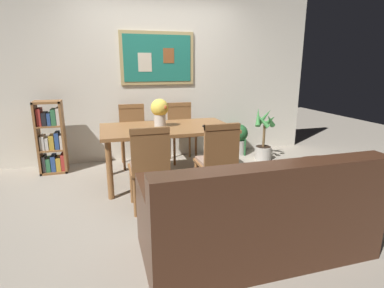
% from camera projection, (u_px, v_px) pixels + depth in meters
% --- Properties ---
extents(ground_plane, '(12.00, 12.00, 0.00)m').
position_uv_depth(ground_plane, '(183.00, 190.00, 3.73)').
color(ground_plane, gray).
extents(wall_back_with_painting, '(5.20, 0.14, 2.60)m').
position_uv_depth(wall_back_with_painting, '(158.00, 77.00, 4.82)').
color(wall_back_with_painting, silver).
rests_on(wall_back_with_painting, ground_plane).
extents(dining_table, '(1.65, 0.95, 0.72)m').
position_uv_depth(dining_table, '(167.00, 133.00, 3.90)').
color(dining_table, brown).
rests_on(dining_table, ground_plane).
extents(dining_chair_near_right, '(0.40, 0.41, 0.91)m').
position_uv_depth(dining_chair_near_right, '(218.00, 156.00, 3.26)').
color(dining_chair_near_right, brown).
rests_on(dining_chair_near_right, ground_plane).
extents(dining_chair_far_left, '(0.40, 0.41, 0.91)m').
position_uv_depth(dining_chair_far_left, '(133.00, 130.00, 4.61)').
color(dining_chair_far_left, brown).
rests_on(dining_chair_far_left, ground_plane).
extents(dining_chair_near_left, '(0.40, 0.41, 0.91)m').
position_uv_depth(dining_chair_near_left, '(149.00, 162.00, 3.07)').
color(dining_chair_near_left, brown).
rests_on(dining_chair_near_left, ground_plane).
extents(dining_chair_far_right, '(0.40, 0.41, 0.91)m').
position_uv_depth(dining_chair_far_right, '(181.00, 127.00, 4.81)').
color(dining_chair_far_right, brown).
rests_on(dining_chair_far_right, ground_plane).
extents(leather_couch, '(1.80, 0.84, 0.84)m').
position_uv_depth(leather_couch, '(257.00, 218.00, 2.41)').
color(leather_couch, '#472819').
rests_on(leather_couch, ground_plane).
extents(bookshelf, '(0.36, 0.28, 1.02)m').
position_uv_depth(bookshelf, '(52.00, 140.00, 4.25)').
color(bookshelf, brown).
rests_on(bookshelf, ground_plane).
extents(potted_ivy, '(0.30, 0.30, 0.52)m').
position_uv_depth(potted_ivy, '(239.00, 138.00, 5.19)').
color(potted_ivy, '#B2ADA3').
rests_on(potted_ivy, ground_plane).
extents(potted_palm, '(0.37, 0.38, 0.84)m').
position_uv_depth(potted_palm, '(264.00, 141.00, 4.88)').
color(potted_palm, '#B2ADA3').
rests_on(potted_palm, ground_plane).
extents(flower_vase, '(0.23, 0.22, 0.36)m').
position_uv_depth(flower_vase, '(160.00, 111.00, 3.81)').
color(flower_vase, beige).
rests_on(flower_vase, dining_table).
extents(tv_remote, '(0.16, 0.10, 0.02)m').
position_uv_depth(tv_remote, '(209.00, 126.00, 3.86)').
color(tv_remote, black).
rests_on(tv_remote, dining_table).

